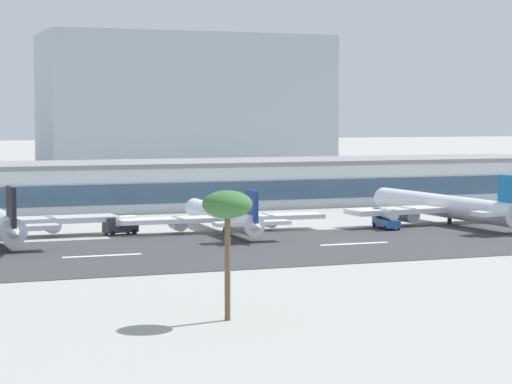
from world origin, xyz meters
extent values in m
plane|color=#9E9E99|center=(0.00, 0.00, 0.00)|extent=(1400.00, 1400.00, 0.00)
cube|color=#38383A|center=(0.00, -1.93, 0.04)|extent=(800.00, 40.78, 0.08)
cube|color=white|center=(-41.32, -1.93, 0.09)|extent=(12.00, 1.20, 0.01)
cube|color=white|center=(0.14, -1.93, 0.09)|extent=(12.00, 1.20, 0.01)
cube|color=silver|center=(-12.68, 73.08, 4.76)|extent=(191.49, 26.67, 9.52)
cube|color=#38516B|center=(-12.68, 59.60, 4.29)|extent=(185.74, 0.30, 4.29)
cube|color=gray|center=(-12.68, 73.08, 10.02)|extent=(193.40, 26.93, 1.00)
cube|color=#A8B2BC|center=(23.12, 175.17, 23.45)|extent=(92.73, 39.51, 46.91)
cone|color=silver|center=(-53.45, 5.00, 3.32)|extent=(4.12, 7.83, 3.85)
cylinder|color=gray|center=(-44.72, 25.86, 2.14)|extent=(2.99, 6.09, 2.78)
cube|color=silver|center=(-53.51, 6.71, 3.74)|extent=(14.41, 4.03, 0.75)
cube|color=black|center=(-53.51, 6.71, 6.74)|extent=(0.89, 5.80, 6.85)
cylinder|color=white|center=(-14.45, 22.78, 2.83)|extent=(4.25, 36.52, 3.65)
sphere|color=white|center=(-14.15, 41.01, 2.83)|extent=(3.46, 3.46, 3.46)
cone|color=white|center=(-14.75, 4.55, 2.83)|extent=(3.39, 6.62, 3.28)
cube|color=white|center=(-14.46, 22.05, 2.46)|extent=(37.80, 6.09, 0.80)
cylinder|color=gray|center=(-5.98, 21.91, 1.82)|extent=(2.45, 5.14, 2.37)
cylinder|color=gray|center=(-22.95, 22.19, 1.82)|extent=(2.45, 5.14, 2.37)
cube|color=white|center=(-14.73, 6.01, 3.19)|extent=(12.87, 3.22, 0.64)
cube|color=navy|center=(-14.73, 6.01, 5.74)|extent=(0.66, 4.93, 5.83)
cylinder|color=black|center=(-14.48, 20.96, 0.50)|extent=(0.66, 0.66, 1.00)
cylinder|color=silver|center=(30.43, 21.68, 3.39)|extent=(7.85, 43.95, 4.37)
sphere|color=silver|center=(28.69, 43.48, 3.39)|extent=(4.16, 4.16, 4.16)
cube|color=silver|center=(30.50, 20.80, 2.95)|extent=(42.01, 9.86, 0.96)
cylinder|color=gray|center=(39.84, 21.55, 2.19)|extent=(3.32, 6.33, 2.84)
cylinder|color=gray|center=(21.17, 20.06, 2.19)|extent=(3.32, 6.33, 2.84)
cube|color=silver|center=(32.04, 1.62, 3.83)|extent=(14.39, 4.72, 0.77)
cube|color=#1975B2|center=(32.04, 1.62, 6.89)|extent=(1.17, 5.94, 7.00)
cylinder|color=black|center=(30.61, 19.50, 0.60)|extent=(0.79, 0.79, 1.20)
cube|color=#2D3338|center=(-32.70, 24.26, 1.05)|extent=(6.40, 3.76, 1.20)
cube|color=silver|center=(-32.00, 24.43, 2.45)|extent=(4.74, 3.27, 1.60)
cube|color=#2D3338|center=(-34.80, 23.74, 2.40)|extent=(2.16, 2.54, 1.50)
cylinder|color=black|center=(-35.02, 24.92, 0.45)|extent=(0.94, 0.49, 0.90)
cylinder|color=black|center=(-34.45, 22.59, 0.45)|extent=(0.94, 0.49, 0.90)
cylinder|color=black|center=(-30.95, 25.92, 0.45)|extent=(0.94, 0.49, 0.90)
cylinder|color=black|center=(-30.37, 23.59, 0.45)|extent=(0.94, 0.49, 0.90)
cube|color=#23569E|center=(15.59, 16.80, 1.15)|extent=(3.66, 8.76, 1.40)
cylinder|color=silver|center=(15.46, 15.79, 2.90)|extent=(2.82, 6.00, 2.10)
cube|color=#23569E|center=(16.01, 20.00, 2.75)|extent=(2.63, 2.33, 1.80)
cylinder|color=black|center=(17.26, 19.58, 0.45)|extent=(0.39, 0.93, 0.90)
cylinder|color=black|center=(14.68, 19.91, 0.45)|extent=(0.39, 0.93, 0.90)
cylinder|color=black|center=(16.50, 13.68, 0.45)|extent=(0.39, 0.93, 0.90)
cylinder|color=black|center=(13.93, 14.01, 0.45)|extent=(0.39, 0.93, 0.90)
cylinder|color=brown|center=(-39.07, -53.97, 5.98)|extent=(0.60, 0.60, 11.97)
ellipsoid|color=#386B33|center=(-39.07, -53.97, 11.97)|extent=(5.16, 5.16, 2.84)
camera|label=1|loc=(-72.40, -153.53, 21.12)|focal=72.63mm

